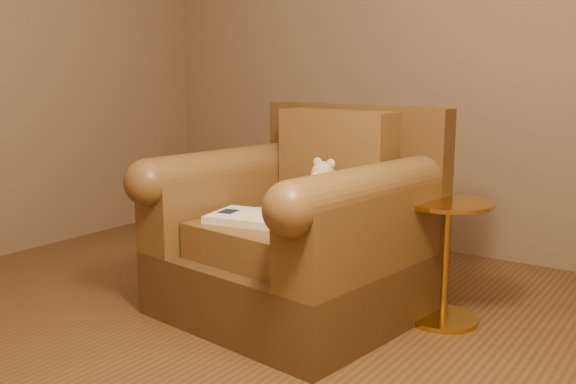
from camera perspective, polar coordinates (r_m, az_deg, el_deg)
The scene contains 5 objects.
floor at distance 2.90m, azimuth -7.10°, elevation -13.14°, with size 4.00×4.00×0.00m, color brown.
armchair at distance 3.14m, azimuth 1.17°, elevation -3.73°, with size 1.23×1.18×1.00m.
teddy_bear at distance 3.14m, azimuth 2.86°, elevation -0.08°, with size 0.20×0.23×0.28m.
guidebook at distance 2.99m, azimuth -2.49°, elevation -2.36°, with size 0.51×0.36×0.04m.
side_table at distance 3.09m, azimuth 13.81°, elevation -5.68°, with size 0.42×0.42×0.58m.
Camera 1 is at (1.79, -1.96, 1.16)m, focal length 40.00 mm.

